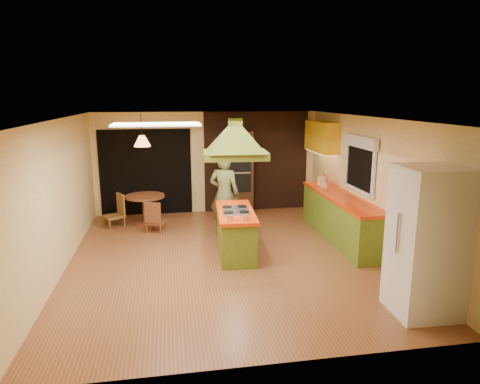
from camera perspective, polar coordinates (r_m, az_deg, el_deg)
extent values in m
plane|color=#965731|center=(7.89, -2.02, -8.66)|extent=(6.50, 6.50, 0.00)
plane|color=#F7E8B1|center=(10.70, -4.41, 3.93)|extent=(5.50, 0.00, 5.50)
plane|color=#F7E8B1|center=(4.45, 3.53, -8.65)|extent=(5.50, 0.00, 5.50)
plane|color=#F7E8B1|center=(7.67, -22.90, -0.52)|extent=(0.00, 6.50, 6.50)
plane|color=#F7E8B1|center=(8.34, 16.99, 0.91)|extent=(0.00, 6.50, 6.50)
plane|color=silver|center=(7.36, -2.17, 9.79)|extent=(6.50, 6.50, 0.00)
cube|color=#381E14|center=(10.87, 2.19, 4.09)|extent=(2.64, 0.03, 2.50)
cube|color=black|center=(10.69, -12.42, 2.56)|extent=(2.20, 0.03, 2.10)
cube|color=olive|center=(8.93, 13.22, -3.53)|extent=(0.58, 3.00, 0.86)
cube|color=#E53807|center=(8.82, 13.37, -0.65)|extent=(0.62, 3.05, 0.06)
cube|color=yellow|center=(10.16, 10.80, 7.25)|extent=(0.34, 1.40, 0.70)
cube|color=black|center=(8.62, 15.77, 3.39)|extent=(0.03, 1.16, 0.96)
cube|color=white|center=(8.54, 15.65, 6.50)|extent=(0.10, 1.35, 0.22)
cube|color=white|center=(6.10, -11.07, 8.84)|extent=(1.20, 0.60, 0.03)
cube|color=olive|center=(7.93, -0.59, -5.59)|extent=(0.71, 1.61, 0.77)
cube|color=#E83907|center=(7.81, -0.60, -2.71)|extent=(0.77, 1.68, 0.06)
cube|color=silver|center=(7.80, -0.60, -2.44)|extent=(0.52, 0.72, 0.02)
cube|color=#566218|center=(7.60, -0.62, 4.96)|extent=(1.16, 0.87, 0.13)
pyramid|color=#566218|center=(7.55, -0.63, 8.82)|extent=(1.16, 0.87, 0.45)
cube|color=#566218|center=(7.54, -0.63, 9.36)|extent=(0.22, 0.22, 0.13)
imported|color=#545F32|center=(8.91, -2.11, -0.31)|extent=(0.75, 0.64, 1.74)
cube|color=white|center=(6.15, 23.71, -6.10)|extent=(0.85, 0.80, 2.00)
cube|color=#3F2314|center=(10.54, -0.26, 2.58)|extent=(0.68, 0.59, 2.05)
cube|color=black|center=(10.20, 0.01, 3.95)|extent=(0.53, 0.03, 0.45)
cube|color=black|center=(10.28, 0.01, 1.20)|extent=(0.53, 0.03, 0.45)
cylinder|color=brown|center=(9.97, -12.56, -0.56)|extent=(0.88, 0.88, 0.05)
cylinder|color=brown|center=(10.04, -12.47, -2.27)|extent=(0.14, 0.14, 0.62)
cylinder|color=brown|center=(10.12, -12.39, -3.96)|extent=(0.49, 0.49, 0.05)
cone|color=#FF9E3F|center=(9.76, -12.91, 6.65)|extent=(0.40, 0.40, 0.24)
cylinder|color=beige|center=(9.55, 11.15, 1.37)|extent=(0.16, 0.16, 0.24)
cylinder|color=#FFF4CD|center=(9.76, 10.67, 1.48)|extent=(0.17, 0.17, 0.19)
cylinder|color=beige|center=(9.43, 11.43, 0.93)|extent=(0.13, 0.13, 0.14)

